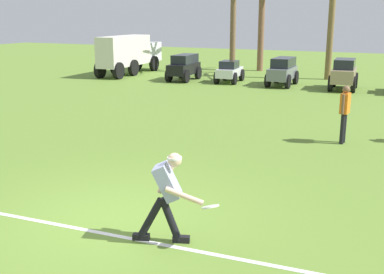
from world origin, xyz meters
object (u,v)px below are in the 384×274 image
Objects in this scene: parked_car_slot_c at (283,71)px; parked_car_slot_d at (344,73)px; teammate_near_sideline at (345,109)px; box_truck at (129,53)px; frisbee_in_flight at (210,207)px; palm_tree_right_of_centre at (333,0)px; parked_car_slot_b at (230,71)px; palm_tree_far_left at (233,7)px; frisbee_thrower at (167,192)px; palm_tree_left_of_centre at (262,20)px; parked_car_slot_a at (184,67)px.

parked_car_slot_d reaches higher than parked_car_slot_c.
teammate_near_sideline is 0.26× the size of box_truck.
parked_car_slot_d is (2.89, -0.09, 0.02)m from parked_car_slot_c.
box_truck is at bearing 174.92° from parked_car_slot_c.
frisbee_in_flight is 0.05× the size of palm_tree_right_of_centre.
parked_car_slot_b is (-7.04, 10.01, -0.38)m from teammate_near_sideline.
palm_tree_far_left reaches higher than frisbee_in_flight.
parked_car_slot_b is (-5.48, 17.11, -0.23)m from frisbee_thrower.
palm_tree_far_left is at bearing -122.25° from palm_tree_left_of_centre.
frisbee_in_flight is 17.00m from parked_car_slot_d.
teammate_near_sideline is 10.01m from parked_car_slot_d.
palm_tree_far_left is at bearing 107.90° from frisbee_thrower.
box_truck is 0.96× the size of palm_tree_far_left.
teammate_near_sideline is 13.55m from parked_car_slot_a.
parked_car_slot_a is 0.35× the size of palm_tree_right_of_centre.
parked_car_slot_b reaches higher than frisbee_in_flight.
frisbee_thrower is at bearing -90.52° from parked_car_slot_d.
parked_car_slot_c is at bearing -43.99° from palm_tree_far_left.
parked_car_slot_b is at bearing 179.82° from parked_car_slot_c.
palm_tree_right_of_centre reaches higher than palm_tree_far_left.
parked_car_slot_c is (5.17, 0.29, 0.00)m from parked_car_slot_a.
frisbee_in_flight is at bearing -54.71° from box_truck.
palm_tree_left_of_centre is at bearing 103.85° from frisbee_thrower.
palm_tree_left_of_centre is (-2.90, 5.74, 2.29)m from parked_car_slot_c.
palm_tree_left_of_centre reaches higher than frisbee_in_flight.
parked_car_slot_d is at bearing -30.00° from palm_tree_far_left.
parked_car_slot_c is at bearing -0.18° from parked_car_slot_b.
frisbee_thrower is at bearing -102.33° from teammate_near_sideline.
teammate_near_sideline is 10.88m from parked_car_slot_c.
parked_car_slot_b is 2.76m from parked_car_slot_c.
palm_tree_far_left is 1.23× the size of palm_tree_left_of_centre.
parked_car_slot_b is 5.64m from parked_car_slot_d.
frisbee_in_flight is (0.69, 0.02, -0.11)m from frisbee_thrower.
parked_car_slot_d is at bearing -4.31° from box_truck.
palm_tree_right_of_centre is at bearing -6.31° from palm_tree_far_left.
parked_car_slot_d is at bearing 91.82° from frisbee_in_flight.
frisbee_thrower is 0.90× the size of teammate_near_sideline.
palm_tree_left_of_centre reaches higher than frisbee_thrower.
palm_tree_left_of_centre is (-6.33, 22.83, 2.33)m from frisbee_in_flight.
palm_tree_left_of_centre is at bearing 57.75° from palm_tree_far_left.
parked_car_slot_a is 8.38m from palm_tree_right_of_centre.
box_truck is at bearing -167.17° from palm_tree_right_of_centre.
frisbee_thrower reaches higher than parked_car_slot_c.
palm_tree_right_of_centre reaches higher than parked_car_slot_a.
palm_tree_right_of_centre is at bearing -28.61° from palm_tree_left_of_centre.
parked_car_slot_d is 0.39× the size of palm_tree_far_left.
parked_car_slot_a is at bearing -104.88° from palm_tree_far_left.
parked_car_slot_a is at bearing 115.19° from frisbee_thrower.
frisbee_in_flight is 23.80m from palm_tree_left_of_centre.
box_truck reaches higher than teammate_near_sideline.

